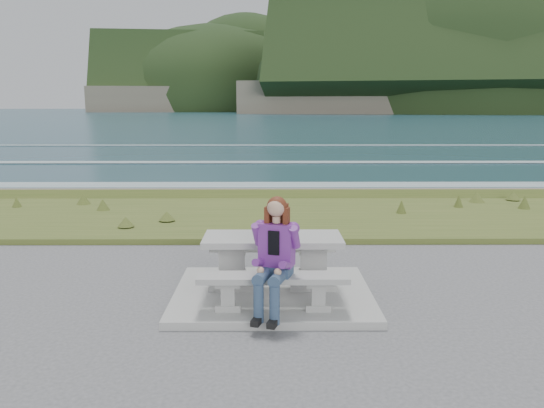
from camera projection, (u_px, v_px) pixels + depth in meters
name	position (u px, v px, depth m)	size (l,w,h in m)	color
concrete_slab	(273.00, 294.00, 7.05)	(2.60, 2.10, 0.10)	#9D9C98
picnic_table	(273.00, 248.00, 6.94)	(1.80, 0.75, 0.75)	#9D9C98
bench_landward	(273.00, 283.00, 6.29)	(1.80, 0.35, 0.45)	#9D9C98
bench_seaward	(272.00, 251.00, 7.67)	(1.80, 0.35, 0.45)	#9D9C98
grass_verge	(271.00, 219.00, 11.98)	(160.00, 4.50, 0.22)	#445A21
shore_drop	(271.00, 197.00, 14.83)	(160.00, 0.80, 2.20)	#6F6253
ocean	(270.00, 178.00, 32.05)	(1600.00, 1600.00, 0.09)	#1C4150
headland_range	(522.00, 96.00, 398.02)	(729.83, 363.95, 177.85)	#6F6253
seated_woman	(273.00, 273.00, 6.14)	(0.57, 0.76, 1.39)	navy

